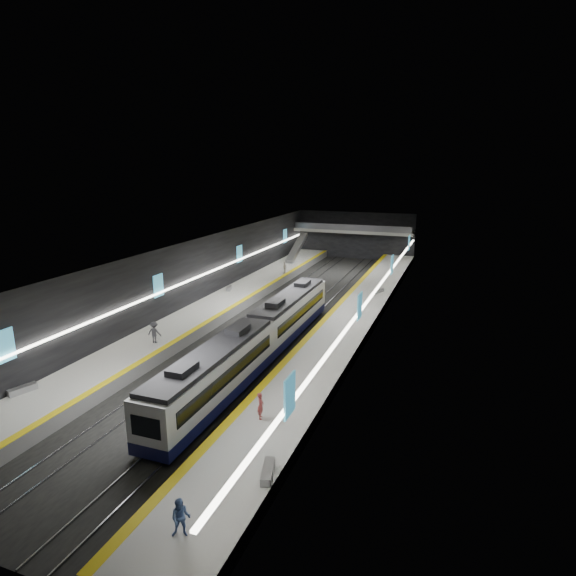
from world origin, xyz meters
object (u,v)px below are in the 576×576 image
at_px(bench_right_far, 379,291).
at_px(escalator, 297,248).
at_px(bench_right_near, 268,472).
at_px(passenger_right_b, 181,518).
at_px(bench_left_near, 22,390).
at_px(passenger_left_b, 154,332).
at_px(bench_left_far, 229,288).
at_px(passenger_right_a, 261,406).
at_px(train, 258,338).
at_px(passenger_left_a, 285,268).

bearing_deg(bench_right_far, escalator, 159.16).
height_order(bench_right_near, passenger_right_b, passenger_right_b).
height_order(bench_left_near, passenger_left_b, passenger_left_b).
distance_m(escalator, bench_right_near, 55.68).
relative_size(bench_left_far, passenger_right_a, 0.99).
bearing_deg(bench_left_far, train, -73.41).
bearing_deg(passenger_right_b, escalator, 83.90).
relative_size(passenger_left_a, passenger_left_b, 0.90).
bearing_deg(train, passenger_left_b, -171.64).
distance_m(bench_left_near, bench_right_far, 38.80).
relative_size(train, passenger_right_a, 17.95).
height_order(escalator, passenger_left_a, escalator).
distance_m(bench_right_far, passenger_left_b, 27.89).
xyz_separation_m(passenger_right_b, passenger_left_b, (-14.35, 18.40, 0.08)).
distance_m(bench_left_near, passenger_left_b, 11.37).
height_order(bench_left_far, passenger_left_b, passenger_left_b).
bearing_deg(escalator, bench_left_far, -93.65).
height_order(train, bench_right_near, train).
distance_m(bench_left_far, passenger_right_a, 31.05).
height_order(bench_left_far, bench_right_near, bench_right_near).
xyz_separation_m(escalator, bench_right_near, (17.00, -52.99, -1.67)).
xyz_separation_m(bench_right_far, passenger_right_a, (-1.56, -31.88, 0.63)).
bearing_deg(escalator, bench_right_near, -72.21).
distance_m(bench_left_far, bench_right_far, 18.13).
height_order(train, escalator, escalator).
bearing_deg(passenger_right_b, passenger_left_a, 84.94).
height_order(bench_right_near, passenger_left_a, passenger_left_a).
bearing_deg(passenger_left_b, bench_left_near, 70.18).
xyz_separation_m(train, escalator, (-10.00, 38.16, 0.70)).
xyz_separation_m(bench_left_near, bench_right_near, (19.00, -2.49, 0.01)).
relative_size(bench_left_near, passenger_left_b, 0.98).
bearing_deg(passenger_right_b, bench_left_far, 93.53).
height_order(bench_left_far, passenger_right_a, passenger_right_a).
relative_size(train, passenger_right_b, 17.33).
height_order(train, bench_left_far, train).
height_order(passenger_right_b, passenger_left_a, passenger_right_b).
height_order(bench_right_near, passenger_right_a, passenger_right_a).
xyz_separation_m(train, bench_right_far, (6.02, 22.02, -0.99)).
distance_m(passenger_left_a, passenger_left_b, 29.11).
distance_m(bench_right_far, passenger_right_a, 31.92).
height_order(bench_right_far, passenger_left_b, passenger_left_b).
bearing_deg(bench_left_far, bench_left_near, -108.64).
distance_m(escalator, bench_left_near, 50.57).
bearing_deg(bench_left_near, passenger_right_b, -4.59).
distance_m(passenger_right_a, passenger_right_b, 9.92).
bearing_deg(train, bench_right_near, -64.73).
relative_size(train, bench_left_far, 18.08).
height_order(bench_right_far, passenger_left_a, passenger_left_a).
height_order(escalator, passenger_right_b, escalator).
bearing_deg(passenger_right_b, passenger_right_a, 73.34).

